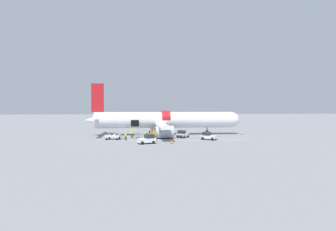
{
  "coord_description": "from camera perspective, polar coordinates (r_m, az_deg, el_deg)",
  "views": [
    {
      "loc": [
        -6.96,
        -51.65,
        5.79
      ],
      "look_at": [
        -0.12,
        2.83,
        4.46
      ],
      "focal_mm": 28.0,
      "sensor_mm": 36.0,
      "label": 1
    }
  ],
  "objects": [
    {
      "name": "ground_plane",
      "position": [
        52.44,
        0.52,
        -4.95
      ],
      "size": [
        500.0,
        500.0,
        0.0
      ],
      "primitive_type": "plane",
      "color": "gray"
    },
    {
      "name": "apron_marking_line",
      "position": [
        48.89,
        2.69,
        -5.41
      ],
      "size": [
        25.5,
        1.8,
        0.01
      ],
      "color": "silver",
      "rests_on": "ground_plane"
    },
    {
      "name": "airplane",
      "position": [
        58.63,
        -1.0,
        -1.12
      ],
      "size": [
        34.71,
        27.33,
        11.36
      ],
      "color": "silver",
      "rests_on": "ground_plane"
    },
    {
      "name": "baggage_tug_lead",
      "position": [
        50.27,
        8.79,
        -4.51
      ],
      "size": [
        3.22,
        3.04,
        1.47
      ],
      "color": "silver",
      "rests_on": "ground_plane"
    },
    {
      "name": "baggage_tug_mid",
      "position": [
        53.3,
        3.15,
        -4.15
      ],
      "size": [
        2.76,
        2.87,
        1.51
      ],
      "color": "silver",
      "rests_on": "ground_plane"
    },
    {
      "name": "baggage_tug_rear",
      "position": [
        44.21,
        -4.56,
        -5.23
      ],
      "size": [
        3.36,
        2.6,
        1.62
      ],
      "color": "white",
      "rests_on": "ground_plane"
    },
    {
      "name": "baggage_cart_loading",
      "position": [
        51.38,
        -5.16,
        -4.53
      ],
      "size": [
        4.32,
        2.47,
        1.06
      ],
      "color": "#999BA0",
      "rests_on": "ground_plane"
    },
    {
      "name": "baggage_cart_queued",
      "position": [
        51.0,
        -11.79,
        -4.56
      ],
      "size": [
        3.86,
        2.56,
        1.15
      ],
      "color": "silver",
      "rests_on": "ground_plane"
    },
    {
      "name": "ground_crew_loader_a",
      "position": [
        48.39,
        -4.98,
        -4.43
      ],
      "size": [
        0.54,
        0.54,
        1.68
      ],
      "color": "#1E2338",
      "rests_on": "ground_plane"
    },
    {
      "name": "ground_crew_loader_b",
      "position": [
        54.32,
        -3.71,
        -3.8
      ],
      "size": [
        0.54,
        0.54,
        1.67
      ],
      "color": "#1E2338",
      "rests_on": "ground_plane"
    },
    {
      "name": "ground_crew_driver",
      "position": [
        53.2,
        -7.84,
        -3.84
      ],
      "size": [
        0.62,
        0.42,
        1.8
      ],
      "color": "#2D2D33",
      "rests_on": "ground_plane"
    },
    {
      "name": "ground_crew_supervisor",
      "position": [
        49.45,
        -9.18,
        -4.37
      ],
      "size": [
        0.41,
        0.56,
        1.59
      ],
      "color": "#1E2338",
      "rests_on": "ground_plane"
    },
    {
      "name": "ground_crew_helper",
      "position": [
        49.26,
        -3.09,
        -4.24
      ],
      "size": [
        0.64,
        0.46,
        1.83
      ],
      "color": "#1E2338",
      "rests_on": "ground_plane"
    },
    {
      "name": "ground_crew_marshal",
      "position": [
        54.2,
        -2.68,
        -3.84
      ],
      "size": [
        0.42,
        0.56,
        1.61
      ],
      "color": "#2D2D33",
      "rests_on": "ground_plane"
    },
    {
      "name": "safety_cone_nose",
      "position": [
        62.54,
        15.8,
        -3.64
      ],
      "size": [
        0.63,
        0.63,
        0.76
      ],
      "color": "black",
      "rests_on": "ground_plane"
    },
    {
      "name": "safety_cone_engine_left",
      "position": [
        44.5,
        0.87,
        -5.68
      ],
      "size": [
        0.53,
        0.53,
        0.66
      ],
      "color": "black",
      "rests_on": "ground_plane"
    }
  ]
}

